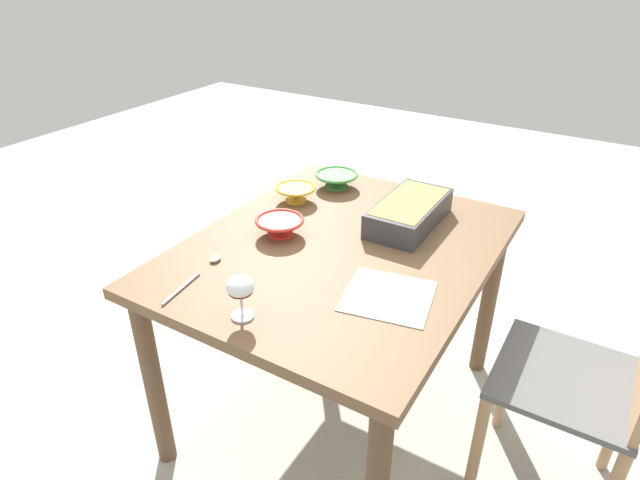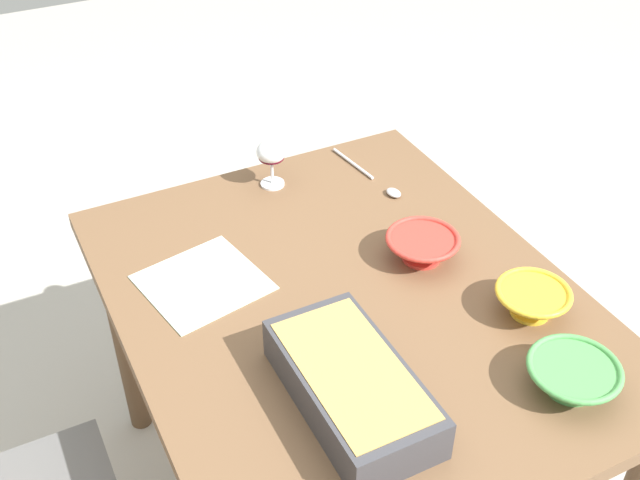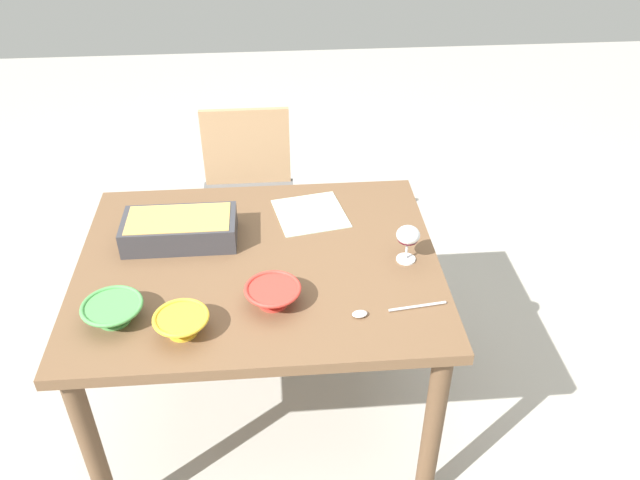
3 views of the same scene
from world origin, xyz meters
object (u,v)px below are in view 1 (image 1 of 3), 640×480
object	(u,v)px
dining_table	(340,270)
chair	(592,386)
serving_bowl	(336,179)
napkin	(388,296)
wine_glass	(240,289)
casserole_dish	(409,211)
serving_spoon	(203,269)
small_bowl	(296,192)
mixing_bowl	(280,225)

from	to	relation	value
dining_table	chair	world-z (taller)	chair
serving_bowl	napkin	bearing A→B (deg)	40.51
wine_glass	napkin	world-z (taller)	wine_glass
casserole_dish	serving_spoon	xyz separation A→B (m)	(0.60, -0.40, -0.04)
wine_glass	casserole_dish	world-z (taller)	wine_glass
small_bowl	casserole_dish	bearing A→B (deg)	95.86
dining_table	mixing_bowl	bearing A→B (deg)	-78.20
wine_glass	serving_bowl	distance (m)	0.89
casserole_dish	mixing_bowl	xyz separation A→B (m)	(0.30, -0.34, -0.01)
small_bowl	serving_spoon	bearing A→B (deg)	3.68
chair	casserole_dish	bearing A→B (deg)	-106.26
dining_table	mixing_bowl	xyz separation A→B (m)	(0.04, -0.21, 0.13)
dining_table	casserole_dish	world-z (taller)	casserole_dish
serving_bowl	small_bowl	bearing A→B (deg)	-18.55
chair	serving_spoon	world-z (taller)	chair
wine_glass	small_bowl	bearing A→B (deg)	-157.65
wine_glass	serving_bowl	bearing A→B (deg)	-166.34
serving_bowl	napkin	xyz separation A→B (m)	(0.58, 0.50, -0.03)
chair	small_bowl	world-z (taller)	chair
serving_spoon	napkin	xyz separation A→B (m)	(-0.17, 0.53, -0.01)
wine_glass	casserole_dish	distance (m)	0.74
casserole_dish	serving_spoon	world-z (taller)	casserole_dish
chair	wine_glass	size ratio (longest dim) A/B	6.69
napkin	chair	bearing A→B (deg)	113.28
serving_bowl	napkin	world-z (taller)	serving_bowl
wine_glass	dining_table	bearing A→B (deg)	175.92
small_bowl	serving_bowl	bearing A→B (deg)	161.45
dining_table	casserole_dish	size ratio (longest dim) A/B	3.12
wine_glass	small_bowl	world-z (taller)	wine_glass
serving_bowl	serving_spoon	world-z (taller)	serving_bowl
serving_bowl	casserole_dish	bearing A→B (deg)	68.12
dining_table	mixing_bowl	world-z (taller)	mixing_bowl
dining_table	napkin	size ratio (longest dim) A/B	4.78
casserole_dish	serving_bowl	size ratio (longest dim) A/B	2.12
casserole_dish	serving_spoon	bearing A→B (deg)	-33.89
wine_glass	chair	bearing A→B (deg)	121.77
casserole_dish	napkin	distance (m)	0.45
serving_spoon	napkin	world-z (taller)	serving_spoon
casserole_dish	small_bowl	bearing A→B (deg)	-84.14
small_bowl	napkin	world-z (taller)	small_bowl
casserole_dish	napkin	size ratio (longest dim) A/B	1.53
dining_table	chair	xyz separation A→B (m)	(-0.05, 0.81, -0.16)
small_bowl	wine_glass	bearing A→B (deg)	22.35
wine_glass	serving_spoon	xyz separation A→B (m)	(-0.12, -0.24, -0.08)
wine_glass	serving_spoon	world-z (taller)	wine_glass
serving_spoon	napkin	size ratio (longest dim) A/B	1.18
mixing_bowl	serving_bowl	distance (m)	0.45
mixing_bowl	dining_table	bearing A→B (deg)	101.80
chair	serving_bowl	size ratio (longest dim) A/B	4.82
casserole_dish	small_bowl	size ratio (longest dim) A/B	2.36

